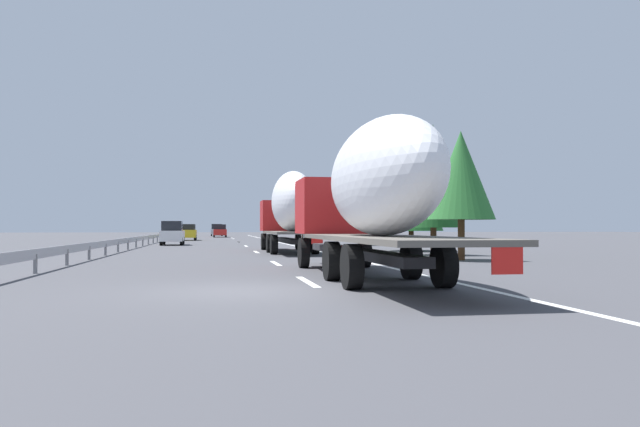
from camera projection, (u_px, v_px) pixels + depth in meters
The scene contains 23 objects.
ground_plane at pixel (221, 244), 52.99m from camera, with size 260.00×260.00×0.00m, color #424247.
lane_stripe_0 at pixel (307, 282), 15.87m from camera, with size 3.20×0.20×0.01m, color white.
lane_stripe_1 at pixel (276, 263), 24.01m from camera, with size 3.20×0.20×0.01m, color white.
lane_stripe_2 at pixel (256, 252), 35.08m from camera, with size 3.20×0.20×0.01m, color white.
lane_stripe_3 at pixel (246, 246), 46.22m from camera, with size 3.20×0.20×0.01m, color white.
lane_stripe_4 at pixel (239, 242), 59.17m from camera, with size 3.20×0.20×0.01m, color white.
lane_stripe_5 at pixel (239, 242), 59.30m from camera, with size 3.20×0.20×0.01m, color white.
lane_stripe_6 at pixel (234, 239), 75.84m from camera, with size 3.20×0.20×0.01m, color white.
lane_stripe_7 at pixel (232, 238), 82.96m from camera, with size 3.20×0.20×0.01m, color white.
edge_line_right at pixel (278, 242), 58.85m from camera, with size 110.00×0.20×0.01m, color white.
truck_lead at pixel (290, 208), 34.31m from camera, with size 12.04×2.55×4.46m.
truck_trailing at pixel (370, 192), 16.68m from camera, with size 14.26×2.55×4.16m.
car_white_van at pixel (172, 233), 48.98m from camera, with size 4.25×1.76×1.92m.
car_yellow_coupe at pixel (188, 232), 67.06m from camera, with size 4.73×1.81×1.78m.
car_silver_hatch at pixel (217, 230), 101.50m from camera, with size 4.73×1.91×1.99m.
car_red_compact at pixel (220, 231), 88.24m from camera, with size 4.48×1.90×1.86m.
road_sign at pixel (304, 217), 50.32m from camera, with size 0.10×0.90×3.28m.
tree_0 at pixel (411, 189), 36.79m from camera, with size 3.83×3.83×6.25m.
tree_1 at pixel (461, 175), 26.40m from camera, with size 2.92×2.92×5.62m.
tree_2 at pixel (361, 192), 48.68m from camera, with size 3.22×3.22×6.66m.
tree_3 at pixel (433, 176), 31.44m from camera, with size 2.81×2.81×6.75m.
tree_4 at pixel (303, 207), 81.56m from camera, with size 2.49×2.49×6.60m.
guardrail_median at pixel (153, 237), 54.93m from camera, with size 94.00×0.10×0.76m.
Camera 1 is at (-13.72, 0.60, 1.41)m, focal length 34.26 mm.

